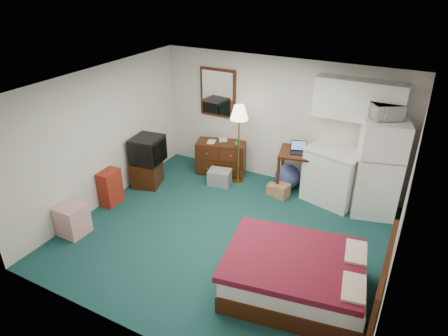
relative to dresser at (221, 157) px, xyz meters
The scene contains 25 objects.
floor 2.29m from the dresser, 59.69° to the right, with size 5.00×4.50×0.01m, color #12393E.
ceiling 3.12m from the dresser, 59.69° to the right, with size 5.00×4.50×0.01m, color silver.
walls 2.43m from the dresser, 59.69° to the right, with size 5.01×4.51×2.50m.
mirror 1.35m from the dresser, 127.89° to the left, with size 0.80×0.06×1.00m, color white, non-canonical shape.
upper_cabinets 3.05m from the dresser, ahead, with size 1.50×0.35×0.70m, color white, non-canonical shape.
headboard 4.48m from the dresser, 36.35° to the right, with size 0.06×1.56×1.00m, color black, non-canonical shape.
dresser is the anchor object (origin of this frame).
floor_lamp 0.71m from the dresser, 20.84° to the right, with size 0.35×0.35×1.63m, color gold, non-canonical shape.
desk 1.66m from the dresser, ahead, with size 0.67×0.67×0.85m, color black, non-canonical shape.
exercise_ball 1.49m from the dresser, ahead, with size 0.50×0.50×0.50m, color #37447A.
kitchen_counter 2.38m from the dresser, ahead, with size 0.93×0.71×1.02m, color white, non-canonical shape.
fridge 3.16m from the dresser, ahead, with size 0.72×0.72×1.75m, color white, non-canonical shape.
bed 3.68m from the dresser, 46.10° to the right, with size 1.81×1.41×0.58m, color #480712, non-canonical shape.
tv_stand 1.59m from the dresser, 132.20° to the right, with size 0.51×0.55×0.51m, color black, non-canonical shape.
suitcase 2.39m from the dresser, 120.48° to the right, with size 0.26×0.41×0.67m, color maroon, non-canonical shape.
retail_box 3.27m from the dresser, 110.16° to the right, with size 0.42×0.42×0.52m, color silver, non-canonical shape.
file_bin 0.57m from the dresser, 65.15° to the right, with size 0.44×0.33×0.31m, color gray, non-canonical shape.
cardboard_box_a 1.40m from the dresser, 14.27° to the right, with size 0.24×0.20×0.20m, color #9D6946, non-canonical shape.
cardboard_box_b 1.59m from the dresser, 13.76° to the right, with size 0.23×0.27×0.27m, color #9D6946, non-canonical shape.
laptop 1.79m from the dresser, ahead, with size 0.29×0.24×0.20m, color black, non-canonical shape.
crt_tv 1.59m from the dresser, 132.30° to the right, with size 0.56×0.60×0.52m, color black, non-canonical shape.
microwave 3.45m from the dresser, ahead, with size 0.48×0.27×0.33m, color white.
book_a 0.54m from the dresser, 155.21° to the right, with size 0.16×0.02×0.22m, color #9D6946.
book_b 0.47m from the dresser, 142.20° to the left, with size 0.17×0.02×0.23m, color #9D6946.
mug 0.57m from the dresser, ahead, with size 0.12×0.10×0.12m, color #427B3B.
Camera 1 is at (2.47, -4.77, 4.02)m, focal length 32.00 mm.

